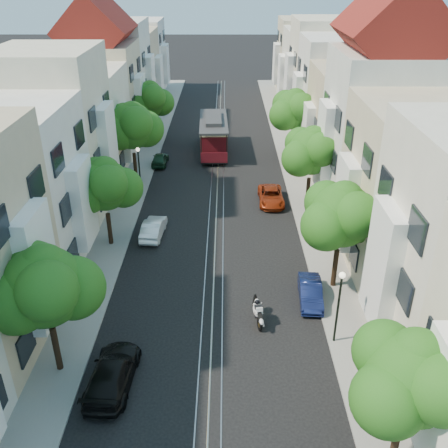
{
  "coord_description": "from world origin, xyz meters",
  "views": [
    {
      "loc": [
        0.72,
        -15.93,
        17.34
      ],
      "look_at": [
        0.62,
        12.89,
        2.2
      ],
      "focal_mm": 40.0,
      "sensor_mm": 36.0,
      "label": 1
    }
  ],
  "objects_px": {
    "tree_w_c": "(132,127)",
    "parked_car_w_near": "(112,373)",
    "tree_w_d": "(150,101)",
    "lamp_west": "(139,165)",
    "tree_e_d": "(295,111)",
    "cable_car": "(214,133)",
    "tree_e_b": "(342,217)",
    "tree_w_b": "(105,186)",
    "parked_car_e_far": "(271,196)",
    "sportbike_rider": "(258,311)",
    "tree_w_a": "(45,289)",
    "parked_car_w_mid": "(154,228)",
    "parked_car_w_far": "(160,159)",
    "parked_car_e_mid": "(310,292)",
    "tree_e_c": "(312,153)",
    "lamp_east": "(339,297)",
    "tree_e_a": "(412,380)"
  },
  "relations": [
    {
      "from": "cable_car",
      "to": "tree_w_a",
      "type": "bearing_deg",
      "value": -103.79
    },
    {
      "from": "parked_car_w_near",
      "to": "sportbike_rider",
      "type": "bearing_deg",
      "value": -143.21
    },
    {
      "from": "tree_w_a",
      "to": "cable_car",
      "type": "relative_size",
      "value": 0.75
    },
    {
      "from": "parked_car_e_far",
      "to": "parked_car_w_far",
      "type": "relative_size",
      "value": 1.23
    },
    {
      "from": "tree_w_c",
      "to": "parked_car_e_far",
      "type": "xyz_separation_m",
      "value": [
        11.54,
        -4.17,
        -4.48
      ]
    },
    {
      "from": "tree_w_d",
      "to": "parked_car_e_mid",
      "type": "xyz_separation_m",
      "value": [
        12.74,
        -28.41,
        -4.01
      ]
    },
    {
      "from": "tree_e_b",
      "to": "cable_car",
      "type": "bearing_deg",
      "value": 107.85
    },
    {
      "from": "lamp_west",
      "to": "parked_car_e_mid",
      "type": "distance_m",
      "value": 18.84
    },
    {
      "from": "tree_e_a",
      "to": "sportbike_rider",
      "type": "height_order",
      "value": "tree_e_a"
    },
    {
      "from": "tree_w_a",
      "to": "sportbike_rider",
      "type": "bearing_deg",
      "value": 20.73
    },
    {
      "from": "lamp_west",
      "to": "cable_car",
      "type": "distance_m",
      "value": 12.52
    },
    {
      "from": "parked_car_e_mid",
      "to": "parked_car_w_far",
      "type": "xyz_separation_m",
      "value": [
        -11.2,
        21.85,
        0.0
      ]
    },
    {
      "from": "parked_car_w_near",
      "to": "tree_w_c",
      "type": "bearing_deg",
      "value": -80.16
    },
    {
      "from": "tree_e_d",
      "to": "lamp_west",
      "type": "height_order",
      "value": "tree_e_d"
    },
    {
      "from": "tree_e_d",
      "to": "cable_car",
      "type": "xyz_separation_m",
      "value": [
        -7.76,
        2.09,
        -2.86
      ]
    },
    {
      "from": "tree_w_c",
      "to": "parked_car_w_far",
      "type": "distance_m",
      "value": 6.49
    },
    {
      "from": "tree_w_c",
      "to": "cable_car",
      "type": "xyz_separation_m",
      "value": [
        6.64,
        8.09,
        -3.06
      ]
    },
    {
      "from": "tree_w_d",
      "to": "lamp_west",
      "type": "relative_size",
      "value": 1.57
    },
    {
      "from": "lamp_west",
      "to": "parked_car_w_near",
      "type": "xyz_separation_m",
      "value": [
        1.84,
        -20.94,
        -2.16
      ]
    },
    {
      "from": "tree_w_d",
      "to": "parked_car_e_mid",
      "type": "bearing_deg",
      "value": -65.85
    },
    {
      "from": "parked_car_e_mid",
      "to": "parked_car_w_near",
      "type": "relative_size",
      "value": 0.76
    },
    {
      "from": "lamp_east",
      "to": "parked_car_e_mid",
      "type": "height_order",
      "value": "lamp_east"
    },
    {
      "from": "sportbike_rider",
      "to": "tree_w_a",
      "type": "bearing_deg",
      "value": -168.45
    },
    {
      "from": "tree_e_b",
      "to": "parked_car_e_far",
      "type": "height_order",
      "value": "tree_e_b"
    },
    {
      "from": "tree_w_c",
      "to": "parked_car_w_near",
      "type": "relative_size",
      "value": 1.51
    },
    {
      "from": "tree_e_c",
      "to": "tree_e_d",
      "type": "relative_size",
      "value": 0.95
    },
    {
      "from": "tree_w_a",
      "to": "parked_car_w_mid",
      "type": "bearing_deg",
      "value": 78.35
    },
    {
      "from": "tree_w_c",
      "to": "parked_car_e_mid",
      "type": "height_order",
      "value": "tree_w_c"
    },
    {
      "from": "tree_e_d",
      "to": "cable_car",
      "type": "height_order",
      "value": "tree_e_d"
    },
    {
      "from": "lamp_west",
      "to": "sportbike_rider",
      "type": "xyz_separation_m",
      "value": [
        8.75,
        -16.4,
        -2.07
      ]
    },
    {
      "from": "lamp_west",
      "to": "parked_car_w_mid",
      "type": "xyz_separation_m",
      "value": [
        1.9,
        -6.73,
        -2.22
      ]
    },
    {
      "from": "tree_w_b",
      "to": "tree_e_c",
      "type": "bearing_deg",
      "value": 22.62
    },
    {
      "from": "tree_e_d",
      "to": "parked_car_e_mid",
      "type": "distance_m",
      "value": 23.85
    },
    {
      "from": "tree_e_c",
      "to": "parked_car_w_near",
      "type": "distance_m",
      "value": 22.59
    },
    {
      "from": "tree_w_c",
      "to": "parked_car_w_near",
      "type": "distance_m",
      "value": 24.46
    },
    {
      "from": "cable_car",
      "to": "lamp_west",
      "type": "bearing_deg",
      "value": -119.39
    },
    {
      "from": "tree_e_d",
      "to": "lamp_west",
      "type": "relative_size",
      "value": 1.65
    },
    {
      "from": "tree_e_b",
      "to": "tree_w_b",
      "type": "bearing_deg",
      "value": 160.85
    },
    {
      "from": "sportbike_rider",
      "to": "parked_car_w_near",
      "type": "bearing_deg",
      "value": -155.83
    },
    {
      "from": "tree_w_c",
      "to": "sportbike_rider",
      "type": "height_order",
      "value": "tree_w_c"
    },
    {
      "from": "lamp_east",
      "to": "sportbike_rider",
      "type": "relative_size",
      "value": 1.98
    },
    {
      "from": "lamp_west",
      "to": "sportbike_rider",
      "type": "height_order",
      "value": "lamp_west"
    },
    {
      "from": "tree_e_d",
      "to": "parked_car_e_mid",
      "type": "xyz_separation_m",
      "value": [
        -1.66,
        -23.41,
        -4.28
      ]
    },
    {
      "from": "tree_w_c",
      "to": "parked_car_e_mid",
      "type": "relative_size",
      "value": 2.0
    },
    {
      "from": "sportbike_rider",
      "to": "parked_car_w_mid",
      "type": "distance_m",
      "value": 11.84
    },
    {
      "from": "tree_w_a",
      "to": "cable_car",
      "type": "xyz_separation_m",
      "value": [
        6.64,
        31.09,
        -2.73
      ]
    },
    {
      "from": "tree_w_a",
      "to": "sportbike_rider",
      "type": "height_order",
      "value": "tree_w_a"
    },
    {
      "from": "tree_e_b",
      "to": "parked_car_e_far",
      "type": "distance_m",
      "value": 12.86
    },
    {
      "from": "lamp_west",
      "to": "parked_car_e_far",
      "type": "height_order",
      "value": "lamp_west"
    },
    {
      "from": "tree_e_d",
      "to": "tree_w_b",
      "type": "distance_m",
      "value": 22.28
    }
  ]
}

